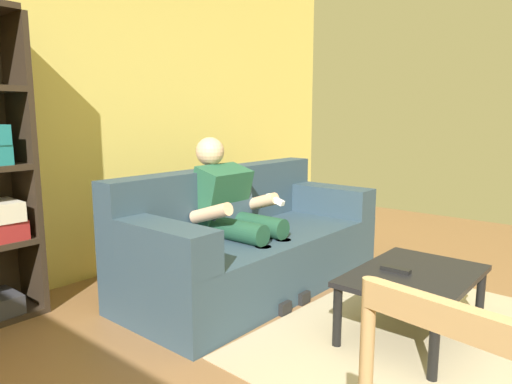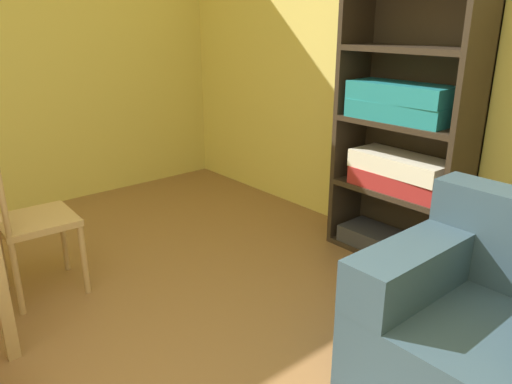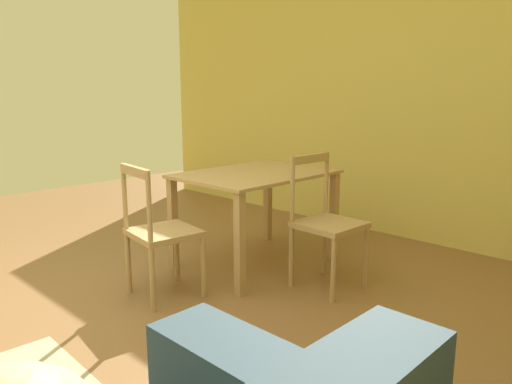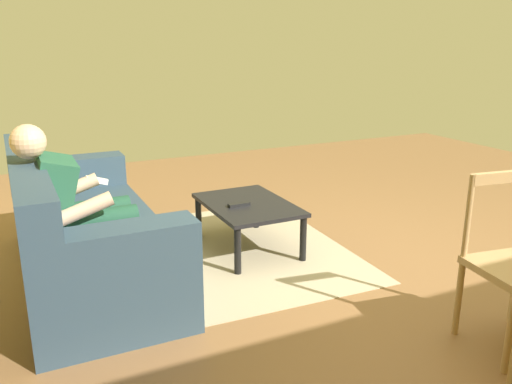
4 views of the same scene
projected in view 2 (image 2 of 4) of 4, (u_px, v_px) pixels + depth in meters
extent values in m
cube|color=#2D4251|center=(420.00, 264.00, 2.27)|extent=(0.24, 0.89, 0.24)
cube|color=#2D2319|center=(351.00, 116.00, 3.54)|extent=(0.04, 0.36, 1.87)
cube|color=#2D2319|center=(467.00, 138.00, 2.91)|extent=(0.04, 0.36, 1.87)
cube|color=#2D2319|center=(418.00, 123.00, 3.33)|extent=(0.91, 0.02, 1.87)
cube|color=#2D2319|center=(391.00, 252.00, 3.54)|extent=(0.84, 0.36, 0.04)
cube|color=#2D2319|center=(397.00, 191.00, 3.38)|extent=(0.84, 0.36, 0.04)
cube|color=#2D2319|center=(404.00, 123.00, 3.22)|extent=(0.84, 0.36, 0.04)
cube|color=#2D2319|center=(412.00, 49.00, 3.06)|extent=(0.84, 0.36, 0.04)
cube|color=#333338|center=(387.00, 242.00, 3.52)|extent=(0.68, 0.29, 0.12)
cube|color=maroon|center=(401.00, 182.00, 3.32)|extent=(0.68, 0.29, 0.12)
cube|color=beige|center=(401.00, 164.00, 3.29)|extent=(0.69, 0.31, 0.12)
cube|color=teal|center=(400.00, 111.00, 3.20)|extent=(0.69, 0.31, 0.12)
cube|color=teal|center=(401.00, 93.00, 3.16)|extent=(0.69, 0.30, 0.12)
cube|color=tan|center=(1.00, 292.00, 2.36)|extent=(0.06, 0.06, 0.74)
cube|color=tan|center=(37.00, 221.00, 2.93)|extent=(0.44, 0.44, 0.04)
cylinder|color=tan|center=(84.00, 258.00, 2.98)|extent=(0.04, 0.04, 0.47)
cylinder|color=tan|center=(64.00, 237.00, 3.26)|extent=(0.04, 0.04, 0.47)
cylinder|color=tan|center=(17.00, 278.00, 2.76)|extent=(0.04, 0.04, 0.47)
cylinder|color=tan|center=(1.00, 253.00, 3.04)|extent=(0.04, 0.04, 0.47)
cylinder|color=tan|center=(2.00, 198.00, 2.60)|extent=(0.03, 0.03, 0.48)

